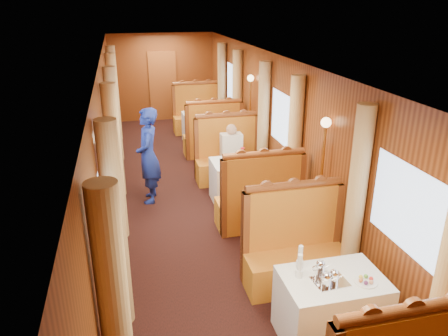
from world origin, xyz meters
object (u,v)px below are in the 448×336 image
object	(u,v)px
teapot_back	(320,269)
rose_vase_mid	(242,151)
banquette_mid_aft	(228,159)
passenger	(232,149)
table_mid	(242,181)
fruit_plate	(366,281)
table_far	(205,128)
teapot_right	(334,279)
banquette_far_fwd	(213,138)
table_near	(330,308)
teapot_left	(326,282)
rose_vase_far	(206,106)
banquette_far_aft	(197,116)
banquette_near_aft	(294,253)
steward	(148,156)
banquette_mid_fwd	(259,203)
tea_tray	(330,282)

from	to	relation	value
teapot_back	rose_vase_mid	world-z (taller)	rose_vase_mid
banquette_mid_aft	passenger	world-z (taller)	banquette_mid_aft
table_mid	fruit_plate	world-z (taller)	fruit_plate
table_far	fruit_plate	xyz separation A→B (m)	(0.28, -7.14, 0.39)
teapot_right	teapot_back	size ratio (longest dim) A/B	0.99
banquette_far_fwd	passenger	distance (m)	1.78
table_near	teapot_right	world-z (taller)	teapot_right
teapot_left	rose_vase_far	xyz separation A→B (m)	(0.18, 7.09, 0.11)
banquette_far_fwd	banquette_far_aft	size ratio (longest dim) A/B	1.00
rose_vase_mid	table_near	bearing A→B (deg)	-90.22
banquette_near_aft	teapot_right	xyz separation A→B (m)	(-0.05, -1.10, 0.39)
passenger	teapot_right	bearing A→B (deg)	-90.68
rose_vase_mid	table_mid	bearing A→B (deg)	-113.38
table_mid	teapot_right	size ratio (longest dim) A/B	6.81
teapot_left	passenger	bearing A→B (deg)	97.69
banquette_mid_aft	teapot_back	size ratio (longest dim) A/B	8.59
table_mid	banquette_far_aft	xyz separation A→B (m)	(0.00, 4.51, 0.05)
table_far	teapot_right	bearing A→B (deg)	-90.41
teapot_left	teapot_back	size ratio (longest dim) A/B	1.02
teapot_right	passenger	xyz separation A→B (m)	(0.05, 4.33, -0.07)
teapot_right	steward	distance (m)	4.27
banquette_mid_aft	rose_vase_mid	distance (m)	1.11
banquette_far_aft	rose_vase_mid	distance (m)	4.51
table_near	teapot_left	xyz separation A→B (m)	(-0.15, -0.12, 0.44)
passenger	table_far	bearing A→B (deg)	90.00
table_near	banquette_near_aft	bearing A→B (deg)	90.00
teapot_left	passenger	xyz separation A→B (m)	(0.15, 4.36, -0.07)
banquette_far_aft	fruit_plate	world-z (taller)	banquette_far_aft
table_near	teapot_right	bearing A→B (deg)	-119.82
table_near	rose_vase_far	bearing A→B (deg)	89.74
banquette_mid_aft	steward	distance (m)	1.76
table_mid	passenger	size ratio (longest dim) A/B	1.38
steward	banquette_far_aft	bearing A→B (deg)	165.03
teapot_right	banquette_mid_fwd	bearing A→B (deg)	101.12
banquette_mid_aft	table_mid	bearing A→B (deg)	-90.00
banquette_mid_fwd	banquette_mid_aft	distance (m)	2.03
banquette_near_aft	table_mid	bearing A→B (deg)	90.00
table_near	table_far	size ratio (longest dim) A/B	1.00
banquette_mid_aft	rose_vase_mid	bearing A→B (deg)	-89.22
passenger	banquette_far_aft	bearing A→B (deg)	90.00
table_near	banquette_mid_aft	bearing A→B (deg)	90.00
teapot_left	teapot_right	size ratio (longest dim) A/B	1.03
banquette_near_aft	teapot_left	distance (m)	1.21
teapot_back	rose_vase_far	world-z (taller)	rose_vase_far
banquette_far_aft	tea_tray	size ratio (longest dim) A/B	3.94
banquette_mid_aft	banquette_far_fwd	bearing A→B (deg)	90.00
banquette_far_fwd	teapot_back	bearing A→B (deg)	-91.09
table_far	steward	bearing A→B (deg)	-117.09
table_mid	rose_vase_far	xyz separation A→B (m)	(0.03, 3.47, 0.55)
banquette_mid_aft	passenger	size ratio (longest dim) A/B	1.76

